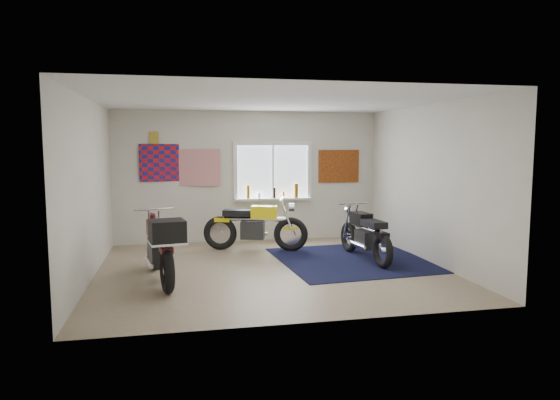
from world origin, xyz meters
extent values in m
plane|color=#9E896B|center=(0.00, 0.00, 0.00)|extent=(5.50, 5.50, 0.00)
plane|color=white|center=(0.00, 0.00, 2.70)|extent=(5.50, 5.50, 0.00)
plane|color=silver|center=(0.00, 2.50, 1.35)|extent=(5.50, 0.00, 5.50)
plane|color=silver|center=(0.00, -2.50, 1.35)|extent=(5.50, 0.00, 5.50)
plane|color=silver|center=(-2.75, 0.00, 1.35)|extent=(0.00, 5.00, 5.00)
plane|color=silver|center=(2.75, 0.00, 1.35)|extent=(0.00, 5.00, 5.00)
cube|color=black|center=(1.51, 0.34, 0.01)|extent=(2.68, 2.77, 0.01)
cube|color=white|center=(0.50, 2.48, 1.45)|extent=(1.50, 0.02, 1.10)
cube|color=white|center=(0.50, 2.47, 2.04)|extent=(1.66, 0.06, 0.08)
cube|color=white|center=(0.50, 2.47, 0.86)|extent=(1.66, 0.06, 0.08)
cube|color=white|center=(-0.29, 2.47, 1.45)|extent=(0.08, 0.06, 1.10)
cube|color=white|center=(1.29, 2.47, 1.45)|extent=(0.08, 0.06, 1.10)
cube|color=white|center=(0.50, 2.47, 1.45)|extent=(0.04, 0.06, 1.10)
cube|color=white|center=(0.50, 2.41, 0.88)|extent=(1.60, 0.16, 0.04)
cylinder|color=#876513|center=(-0.03, 2.40, 1.04)|extent=(0.07, 0.07, 0.28)
cylinder|color=white|center=(0.20, 2.40, 0.96)|extent=(0.06, 0.06, 0.12)
cylinder|color=black|center=(0.52, 2.40, 1.01)|extent=(0.06, 0.06, 0.22)
cylinder|color=orange|center=(0.72, 2.40, 0.97)|extent=(0.05, 0.05, 0.14)
cylinder|color=brown|center=(0.99, 2.40, 1.05)|extent=(0.09, 0.09, 0.30)
plane|color=red|center=(-1.70, 2.48, 1.65)|extent=(1.00, 0.07, 1.00)
plane|color=red|center=(-1.05, 2.46, 1.55)|extent=(0.90, 0.09, 0.90)
cube|color=#A88F30|center=(-1.90, 2.48, 2.15)|extent=(0.18, 0.02, 0.24)
cube|color=#A54C14|center=(1.95, 2.48, 1.55)|extent=(0.90, 0.03, 0.70)
torus|color=black|center=(0.62, 1.30, 0.32)|extent=(0.66, 0.31, 0.65)
torus|color=black|center=(-0.68, 1.70, 0.32)|extent=(0.66, 0.31, 0.65)
cylinder|color=silver|center=(0.62, 1.30, 0.32)|extent=(0.13, 0.12, 0.11)
cylinder|color=silver|center=(-0.68, 1.70, 0.32)|extent=(0.13, 0.12, 0.11)
cylinder|color=silver|center=(-0.03, 1.50, 0.60)|extent=(1.20, 0.45, 0.09)
cube|color=#28282A|center=(-0.08, 1.51, 0.39)|extent=(0.50, 0.39, 0.33)
cylinder|color=silver|center=(-0.03, 1.66, 0.29)|extent=(0.53, 0.22, 0.07)
cube|color=yellow|center=(0.14, 1.45, 0.74)|extent=(0.54, 0.39, 0.23)
cube|color=black|center=(-0.36, 1.60, 0.72)|extent=(0.59, 0.42, 0.12)
cube|color=yellow|center=(-0.63, 1.69, 0.58)|extent=(0.32, 0.24, 0.08)
cube|color=yellow|center=(0.62, 1.30, 0.44)|extent=(0.30, 0.21, 0.05)
cylinder|color=silver|center=(0.45, 1.35, 0.99)|extent=(0.21, 0.59, 0.04)
cylinder|color=silver|center=(0.64, 1.29, 0.84)|extent=(0.14, 0.18, 0.16)
torus|color=black|center=(1.67, 0.98, 0.29)|extent=(0.17, 0.59, 0.58)
torus|color=black|center=(1.79, -0.30, 0.29)|extent=(0.17, 0.59, 0.58)
cylinder|color=silver|center=(1.67, 0.98, 0.29)|extent=(0.10, 0.11, 0.10)
cylinder|color=silver|center=(1.79, -0.30, 0.29)|extent=(0.10, 0.11, 0.10)
cylinder|color=silver|center=(1.73, 0.34, 0.57)|extent=(0.19, 1.17, 0.08)
cube|color=#28282A|center=(1.74, 0.30, 0.37)|extent=(0.30, 0.44, 0.31)
cylinder|color=silver|center=(1.59, 0.28, 0.28)|extent=(0.11, 0.51, 0.06)
cube|color=black|center=(1.72, 0.51, 0.70)|extent=(0.28, 0.48, 0.22)
cube|color=black|center=(1.76, 0.02, 0.68)|extent=(0.31, 0.53, 0.11)
cube|color=black|center=(1.79, -0.26, 0.55)|extent=(0.17, 0.29, 0.07)
cube|color=black|center=(1.67, 0.98, 0.40)|extent=(0.15, 0.27, 0.05)
cylinder|color=silver|center=(1.69, 0.82, 0.94)|extent=(0.57, 0.09, 0.03)
cylinder|color=silver|center=(1.67, 1.00, 0.79)|extent=(0.16, 0.11, 0.15)
torus|color=black|center=(-1.87, 0.35, 0.32)|extent=(0.24, 0.66, 0.64)
torus|color=black|center=(-1.63, -1.01, 0.32)|extent=(0.24, 0.66, 0.64)
cylinder|color=silver|center=(-1.87, 0.35, 0.32)|extent=(0.12, 0.12, 0.11)
cylinder|color=silver|center=(-1.63, -1.01, 0.32)|extent=(0.12, 0.12, 0.11)
cylinder|color=silver|center=(-1.75, -0.33, 0.61)|extent=(0.31, 1.24, 0.09)
cube|color=#28282A|center=(-1.74, -0.38, 0.40)|extent=(0.35, 0.49, 0.34)
cylinder|color=silver|center=(-1.90, -0.41, 0.30)|extent=(0.16, 0.55, 0.07)
cube|color=#420A0D|center=(-1.78, -0.16, 0.75)|extent=(0.34, 0.53, 0.24)
cube|color=black|center=(-1.69, -0.67, 0.73)|extent=(0.37, 0.58, 0.12)
cube|color=#420A0D|center=(-1.64, -0.96, 0.59)|extent=(0.21, 0.32, 0.08)
cube|color=#420A0D|center=(-1.87, 0.35, 0.44)|extent=(0.19, 0.30, 0.05)
cylinder|color=silver|center=(-1.84, 0.18, 1.01)|extent=(0.61, 0.14, 0.04)
cylinder|color=silver|center=(-1.88, 0.37, 0.85)|extent=(0.17, 0.13, 0.16)
cube|color=black|center=(-1.61, -1.11, 0.87)|extent=(0.51, 0.49, 0.30)
camera|label=1|loc=(-1.47, -7.78, 2.00)|focal=32.00mm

